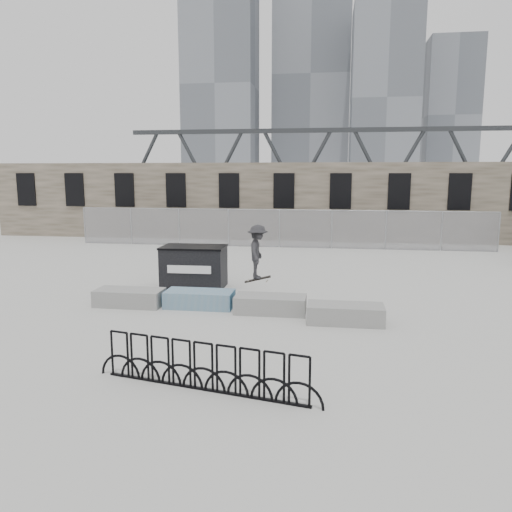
% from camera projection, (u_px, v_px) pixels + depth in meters
% --- Properties ---
extents(ground, '(120.00, 120.00, 0.00)m').
position_uv_depth(ground, '(235.00, 310.00, 14.38)').
color(ground, '#A7A7A2').
rests_on(ground, ground).
extents(stone_wall, '(36.00, 2.58, 4.50)m').
position_uv_depth(stone_wall, '(286.00, 201.00, 29.85)').
color(stone_wall, brown).
rests_on(stone_wall, ground).
extents(chainlink_fence, '(22.06, 0.06, 2.02)m').
position_uv_depth(chainlink_fence, '(279.00, 228.00, 26.40)').
color(chainlink_fence, gray).
rests_on(chainlink_fence, ground).
extents(planter_far_left, '(2.00, 0.90, 0.49)m').
position_uv_depth(planter_far_left, '(129.00, 297.00, 14.86)').
color(planter_far_left, gray).
rests_on(planter_far_left, ground).
extents(planter_center_left, '(2.00, 0.90, 0.49)m').
position_uv_depth(planter_center_left, '(200.00, 298.00, 14.69)').
color(planter_center_left, teal).
rests_on(planter_center_left, ground).
extents(planter_center_right, '(2.00, 0.90, 0.49)m').
position_uv_depth(planter_center_right, '(270.00, 303.00, 14.10)').
color(planter_center_right, gray).
rests_on(planter_center_right, ground).
extents(planter_offset, '(2.00, 0.90, 0.49)m').
position_uv_depth(planter_offset, '(345.00, 313.00, 13.15)').
color(planter_offset, gray).
rests_on(planter_offset, ground).
extents(dumpster, '(2.21, 1.38, 1.44)m').
position_uv_depth(dumpster, '(194.00, 266.00, 17.21)').
color(dumpster, black).
rests_on(dumpster, ground).
extents(bike_rack, '(4.40, 0.99, 0.90)m').
position_uv_depth(bike_rack, '(203.00, 367.00, 9.03)').
color(bike_rack, black).
rests_on(bike_rack, ground).
extents(skyline_towers, '(58.00, 28.00, 48.00)m').
position_uv_depth(skyline_towers, '(315.00, 90.00, 102.62)').
color(skyline_towers, slate).
rests_on(skyline_towers, ground).
extents(truss_bridge, '(70.00, 3.00, 9.80)m').
position_uv_depth(truss_bridge, '(387.00, 171.00, 65.90)').
color(truss_bridge, '#2D3033').
rests_on(truss_bridge, ground).
extents(skateboarder, '(0.81, 1.08, 1.75)m').
position_uv_depth(skateboarder, '(258.00, 252.00, 14.83)').
color(skateboarder, '#29292B').
rests_on(skateboarder, ground).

